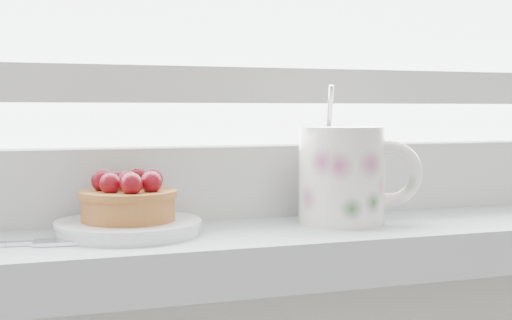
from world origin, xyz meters
name	(u,v)px	position (x,y,z in m)	size (l,w,h in m)	color
saucer	(129,227)	(-0.07, 1.89, 0.95)	(0.12, 0.12, 0.01)	white
raspberry_tart	(129,199)	(-0.07, 1.89, 0.97)	(0.08, 0.08, 0.04)	brown
floral_mug	(345,173)	(0.13, 1.89, 0.99)	(0.12, 0.11, 0.13)	silver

